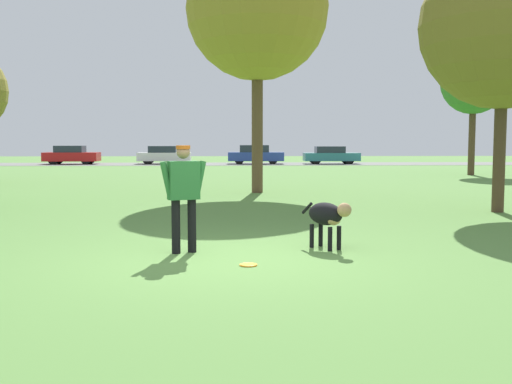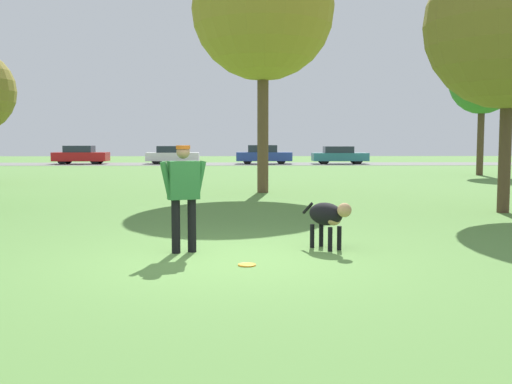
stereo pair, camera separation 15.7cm
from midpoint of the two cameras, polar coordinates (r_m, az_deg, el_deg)
ground_plane at (r=8.55m, az=-3.44°, el=-6.39°), size 120.00×120.00×0.00m
far_road_strip at (r=44.38m, az=-2.62°, el=2.68°), size 120.00×6.00×0.01m
person at (r=8.96m, az=-7.41°, el=0.25°), size 0.70×0.37×1.61m
dog at (r=9.30m, az=6.36°, el=-2.23°), size 0.71×0.92×0.75m
frisbee at (r=8.10m, az=-1.30°, el=-6.96°), size 0.24×0.24×0.02m
tree_far_right at (r=31.73m, az=19.88°, el=9.82°), size 3.20×3.20×6.21m
tree_near_right at (r=15.38m, az=22.25°, el=14.43°), size 3.85×3.85×6.26m
tree_mid_center at (r=19.95m, az=-0.11°, el=17.02°), size 4.56×4.56×8.18m
parked_car_red at (r=46.04m, az=-17.27°, el=3.38°), size 3.93×1.80×1.36m
parked_car_white at (r=45.00m, az=-8.85°, el=3.50°), size 3.93×1.89×1.33m
parked_car_blue at (r=44.43m, az=-0.13°, el=3.57°), size 4.17×1.91×1.40m
parked_car_teal at (r=44.78m, az=7.05°, el=3.50°), size 4.08×1.69×1.31m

